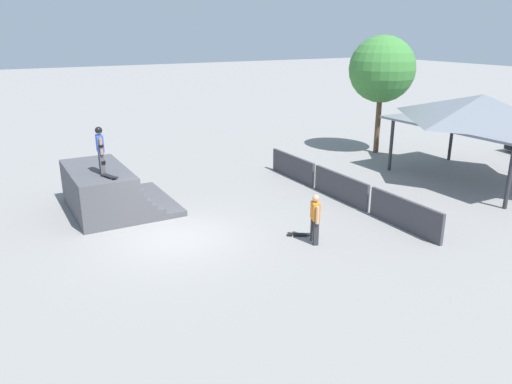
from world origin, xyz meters
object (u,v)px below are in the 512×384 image
at_px(skateboard_on_deck, 110,176).
at_px(tree_beside_pavilion, 382,69).
at_px(bystander_walking, 315,216).
at_px(skateboard_on_ground, 299,234).
at_px(skater_on_deck, 100,147).

relative_size(skateboard_on_deck, tree_beside_pavilion, 0.13).
relative_size(bystander_walking, skateboard_on_ground, 2.01).
xyz_separation_m(bystander_walking, tree_beside_pavilion, (-8.30, 10.01, 3.55)).
relative_size(skateboard_on_deck, skateboard_on_ground, 1.04).
bearing_deg(skateboard_on_deck, bystander_walking, 26.78).
xyz_separation_m(skater_on_deck, tree_beside_pavilion, (-2.88, 15.25, 1.85)).
xyz_separation_m(skateboard_on_ground, tree_beside_pavilion, (-7.62, 10.13, 4.38)).
bearing_deg(bystander_walking, skateboard_on_deck, 68.36).
distance_m(skateboard_on_deck, tree_beside_pavilion, 15.80).
distance_m(skateboard_on_deck, bystander_walking, 7.08).
bearing_deg(bystander_walking, skater_on_deck, 65.27).
relative_size(skater_on_deck, skateboard_on_ground, 2.07).
bearing_deg(skater_on_deck, tree_beside_pavilion, 105.60).
height_order(skater_on_deck, tree_beside_pavilion, tree_beside_pavilion).
height_order(skateboard_on_deck, tree_beside_pavilion, tree_beside_pavilion).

